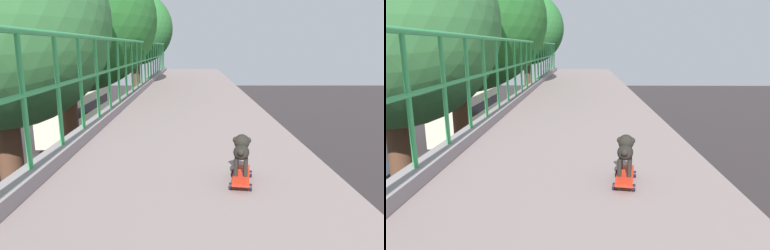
# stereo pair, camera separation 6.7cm
# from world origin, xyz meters

# --- Properties ---
(car_red_taxi_fifth) EXTENTS (1.92, 3.98, 1.51)m
(car_red_taxi_fifth) POSITION_xyz_m (-4.22, 9.42, 0.66)
(car_red_taxi_fifth) COLOR red
(car_red_taxi_fifth) RESTS_ON ground
(city_bus) EXTENTS (2.54, 10.17, 3.30)m
(city_bus) POSITION_xyz_m (-7.68, 24.71, 1.87)
(city_bus) COLOR beige
(city_bus) RESTS_ON ground
(roadside_tree_far) EXTENTS (5.63, 5.63, 9.76)m
(roadside_tree_far) POSITION_xyz_m (-2.75, 9.17, 7.47)
(roadside_tree_far) COLOR brown
(roadside_tree_far) RESTS_ON ground
(roadside_tree_farthest) EXTENTS (4.83, 4.83, 10.18)m
(roadside_tree_farthest) POSITION_xyz_m (-2.54, 21.54, 7.81)
(roadside_tree_farthest) COLOR #523429
(roadside_tree_farthest) RESTS_ON ground
(toy_skateboard) EXTENTS (0.24, 0.50, 0.08)m
(toy_skateboard) POSITION_xyz_m (1.53, 1.11, 5.64)
(toy_skateboard) COLOR red
(toy_skateboard) RESTS_ON overpass_deck
(small_dog) EXTENTS (0.18, 0.35, 0.31)m
(small_dog) POSITION_xyz_m (1.54, 1.18, 5.86)
(small_dog) COLOR black
(small_dog) RESTS_ON toy_skateboard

